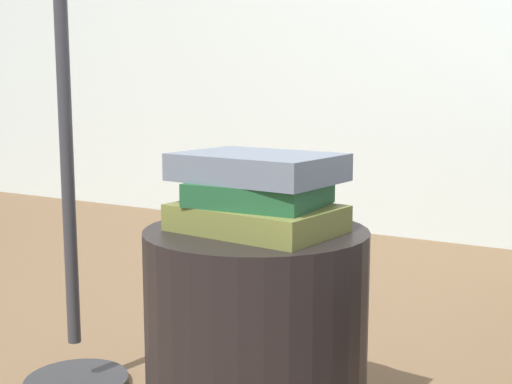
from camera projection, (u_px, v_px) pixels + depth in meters
side_table at (256, 339)px, 1.31m from camera, size 0.42×0.42×0.43m
book_olive at (256, 218)px, 1.26m from camera, size 0.31×0.23×0.05m
book_forest at (259, 193)px, 1.25m from camera, size 0.24×0.20×0.04m
book_slate at (255, 167)px, 1.26m from camera, size 0.31×0.23×0.05m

